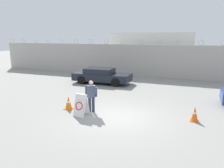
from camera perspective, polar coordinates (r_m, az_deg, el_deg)
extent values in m
plane|color=gray|center=(10.62, 1.40, -8.60)|extent=(90.00, 90.00, 0.00)
cube|color=#ADA8A0|center=(20.87, 12.09, 5.83)|extent=(36.00, 0.30, 3.05)
torus|color=gray|center=(29.33, -24.61, 10.23)|extent=(0.47, 0.03, 0.47)
torus|color=gray|center=(28.10, -22.07, 10.40)|extent=(0.47, 0.03, 0.47)
torus|color=gray|center=(26.92, -19.30, 10.56)|extent=(0.47, 0.03, 0.47)
torus|color=gray|center=(25.81, -16.28, 10.70)|extent=(0.47, 0.03, 0.47)
torus|color=gray|center=(24.78, -13.00, 10.83)|extent=(0.47, 0.03, 0.47)
torus|color=gray|center=(23.83, -9.43, 10.93)|extent=(0.47, 0.03, 0.47)
torus|color=gray|center=(22.98, -5.59, 10.99)|extent=(0.47, 0.03, 0.47)
torus|color=gray|center=(22.24, -1.47, 11.00)|extent=(0.47, 0.03, 0.47)
torus|color=gray|center=(21.61, 2.90, 10.95)|extent=(0.47, 0.03, 0.47)
torus|color=gray|center=(21.12, 7.52, 10.83)|extent=(0.47, 0.03, 0.47)
torus|color=gray|center=(20.76, 12.31, 10.63)|extent=(0.47, 0.03, 0.47)
torus|color=gray|center=(20.54, 17.23, 10.35)|extent=(0.47, 0.03, 0.47)
torus|color=gray|center=(20.48, 22.21, 9.99)|extent=(0.47, 0.03, 0.47)
torus|color=gray|center=(20.56, 27.18, 9.56)|extent=(0.47, 0.03, 0.47)
cube|color=silver|center=(25.64, 11.08, 8.30)|extent=(8.53, 6.17, 4.18)
cube|color=white|center=(10.66, -8.45, -5.73)|extent=(0.63, 0.39, 1.04)
cube|color=white|center=(10.89, -7.54, -5.30)|extent=(0.63, 0.39, 1.04)
cube|color=white|center=(10.63, -8.07, -2.77)|extent=(0.65, 0.12, 0.05)
cube|color=white|center=(10.63, -8.56, -5.67)|extent=(0.53, 0.21, 0.50)
torus|color=red|center=(10.62, -8.60, -5.69)|extent=(0.42, 0.20, 0.41)
cylinder|color=#232838|center=(11.20, -5.85, -5.40)|extent=(0.15, 0.15, 0.79)
cylinder|color=#232838|center=(11.21, -4.93, -5.38)|extent=(0.15, 0.15, 0.79)
cube|color=#384256|center=(11.01, -5.46, -1.94)|extent=(0.46, 0.39, 0.61)
sphere|color=#DBB293|center=(10.91, -5.51, 0.34)|extent=(0.21, 0.21, 0.21)
cylinder|color=#384256|center=(11.01, -6.79, -1.92)|extent=(0.09, 0.09, 0.58)
cylinder|color=#384256|center=(10.93, -4.12, -2.10)|extent=(0.23, 0.33, 0.56)
cube|color=orange|center=(10.81, 20.65, -8.96)|extent=(0.38, 0.38, 0.03)
cone|color=orange|center=(10.70, 20.79, -7.26)|extent=(0.32, 0.32, 0.65)
cylinder|color=white|center=(10.69, 20.80, -7.09)|extent=(0.16, 0.16, 0.09)
cube|color=orange|center=(11.96, -11.22, -6.33)|extent=(0.43, 0.43, 0.03)
cone|color=orange|center=(11.86, -11.29, -4.76)|extent=(0.37, 0.37, 0.66)
cylinder|color=white|center=(11.85, -11.30, -4.61)|extent=(0.18, 0.18, 0.09)
cylinder|color=black|center=(18.32, 2.65, 1.45)|extent=(0.69, 0.22, 0.68)
cylinder|color=black|center=(16.73, 0.93, 0.42)|extent=(0.69, 0.22, 0.68)
cylinder|color=black|center=(19.36, -5.64, 2.00)|extent=(0.69, 0.22, 0.68)
cylinder|color=black|center=(17.86, -7.98, 1.07)|extent=(0.69, 0.22, 0.68)
cube|color=black|center=(17.97, -2.60, 1.89)|extent=(4.77, 1.96, 0.60)
cube|color=black|center=(17.98, -3.31, 3.52)|extent=(2.31, 1.70, 0.41)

